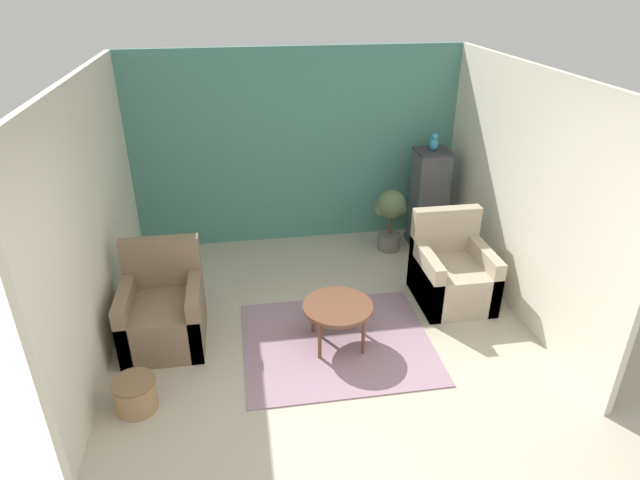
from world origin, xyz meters
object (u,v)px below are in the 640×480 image
object	(u,v)px
potted_plant	(390,213)
coffee_table	(338,309)
armchair_left	(164,313)
birdcage	(428,199)
wicker_basket	(135,394)
armchair_right	(452,274)
parrot	(434,142)

from	to	relation	value
potted_plant	coffee_table	bearing A→B (deg)	-119.28
coffee_table	potted_plant	world-z (taller)	potted_plant
armchair_left	birdcage	size ratio (longest dim) A/B	0.75
birdcage	potted_plant	size ratio (longest dim) A/B	1.57
coffee_table	potted_plant	distance (m)	2.13
armchair_left	coffee_table	bearing A→B (deg)	-11.26
coffee_table	birdcage	size ratio (longest dim) A/B	0.52
coffee_table	wicker_basket	xyz separation A→B (m)	(-1.82, -0.60, -0.25)
armchair_left	armchair_right	xyz separation A→B (m)	(3.05, 0.26, 0.00)
armchair_right	potted_plant	xyz separation A→B (m)	(-0.34, 1.27, 0.20)
parrot	wicker_basket	xyz separation A→B (m)	(-3.39, -2.56, -1.24)
armchair_right	wicker_basket	world-z (taller)	armchair_right
wicker_basket	armchair_right	bearing A→B (deg)	20.29
armchair_left	parrot	bearing A→B (deg)	26.75
birdcage	parrot	world-z (taller)	parrot
birdcage	wicker_basket	distance (m)	4.28
coffee_table	wicker_basket	bearing A→B (deg)	-161.85
parrot	armchair_right	bearing A→B (deg)	-97.68
armchair_left	wicker_basket	bearing A→B (deg)	-99.82
parrot	potted_plant	world-z (taller)	parrot
coffee_table	parrot	distance (m)	2.70
potted_plant	armchair_right	bearing A→B (deg)	-74.80
birdcage	potted_plant	distance (m)	0.55
armchair_right	parrot	world-z (taller)	parrot
birdcage	parrot	xyz separation A→B (m)	(0.00, 0.00, 0.75)
parrot	armchair_left	bearing A→B (deg)	-153.25
birdcage	armchair_right	bearing A→B (deg)	-97.69
coffee_table	parrot	size ratio (longest dim) A/B	2.96
birdcage	coffee_table	bearing A→B (deg)	-128.76
armchair_left	wicker_basket	size ratio (longest dim) A/B	2.70
armchair_left	armchair_right	world-z (taller)	same
coffee_table	birdcage	xyz separation A→B (m)	(1.57, 1.96, 0.24)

